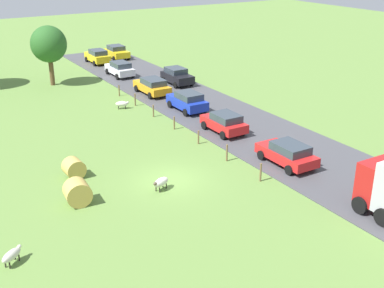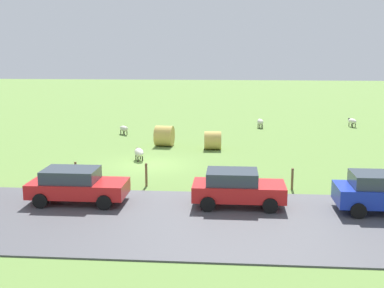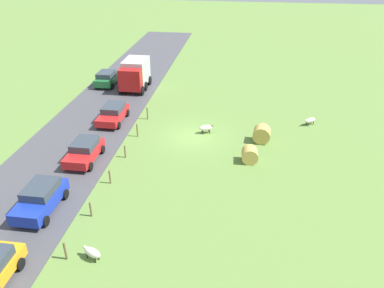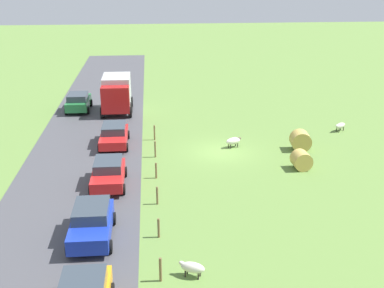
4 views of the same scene
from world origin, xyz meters
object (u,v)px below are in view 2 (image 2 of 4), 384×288
Objects in this scene: sheep_1 at (352,121)px; hay_bale_0 at (213,140)px; sheep_3 at (124,129)px; sheep_4 at (260,122)px; hay_bale_1 at (164,136)px; sheep_2 at (139,152)px; car_4 at (237,187)px; car_8 at (76,185)px.

sheep_1 is 16.05m from hay_bale_0.
hay_bale_0 is (5.43, 7.33, 0.14)m from sheep_3.
hay_bale_1 is (8.75, -7.17, 0.20)m from sheep_4.
hay_bale_0 reaches higher than sheep_3.
hay_bale_1 is (-4.77, 0.92, 0.21)m from sheep_2.
car_4 is (8.69, 5.94, 0.36)m from sheep_2.
sheep_2 reaches higher than sheep_3.
sheep_2 is 0.89× the size of hay_bale_1.
sheep_4 is 0.30× the size of car_4.
car_4 is at bearing -5.52° from sheep_4.
sheep_4 is (1.20, -8.05, 0.01)m from sheep_1.
car_4 reaches higher than sheep_3.
hay_bale_0 is at bearing -47.16° from sheep_1.
sheep_2 is at bearing -48.92° from hay_bale_0.
sheep_3 is 20.02m from car_4.
sheep_4 is at bearing 111.21° from sheep_3.
sheep_1 is 19.87m from sheep_3.
sheep_1 is 0.90× the size of hay_bale_1.
hay_bale_0 reaches higher than sheep_2.
sheep_2 is 8.87m from car_8.
hay_bale_1 is at bearing -105.55° from hay_bale_0.
sheep_1 is at bearing 143.65° from car_8.
car_8 reaches higher than hay_bale_0.
sheep_2 is 15.76m from sheep_4.
car_4 is at bearing 26.39° from sheep_3.
car_4 is at bearing 34.36° from sheep_2.
car_8 is at bearing -89.19° from car_4.
hay_bale_0 is 12.60m from car_4.
car_8 is (0.10, -7.11, -0.01)m from car_4.
car_8 is at bearing 5.67° from sheep_3.
hay_bale_1 reaches higher than hay_bale_0.
sheep_3 is 0.28× the size of car_8.
hay_bale_0 is 0.86× the size of hay_bale_1.
sheep_2 is 10.53m from car_4.
sheep_4 reaches higher than sheep_2.
sheep_2 is at bearing -47.63° from sheep_1.
car_4 is (12.50, 1.57, 0.25)m from hay_bale_0.
sheep_3 is at bearing -153.61° from car_4.
car_4 is (23.41, -10.20, 0.36)m from sheep_1.
car_4 reaches higher than sheep_4.
sheep_1 is 18.19m from hay_bale_1.
sheep_4 is 0.83× the size of hay_bale_1.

